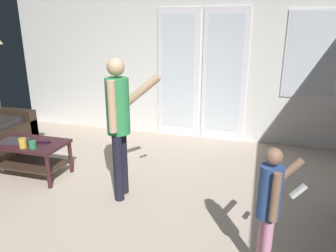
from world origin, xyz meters
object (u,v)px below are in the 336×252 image
at_px(coffee_table, 31,152).
at_px(tv_remote_black, 44,142).
at_px(cup_near_edge, 23,143).
at_px(person_child, 270,203).
at_px(person_adult, 119,118).
at_px(laptop_closed, 15,141).
at_px(cup_by_laptop, 32,145).

height_order(coffee_table, tv_remote_black, tv_remote_black).
bearing_deg(cup_near_edge, person_child, -14.82).
relative_size(person_adult, laptop_closed, 4.95).
height_order(cup_near_edge, tv_remote_black, cup_near_edge).
relative_size(cup_near_edge, tv_remote_black, 0.71).
bearing_deg(cup_near_edge, laptop_closed, 148.87).
distance_m(person_child, tv_remote_black, 2.88).
distance_m(cup_near_edge, cup_by_laptop, 0.13).
relative_size(coffee_table, cup_by_laptop, 9.51).
bearing_deg(person_adult, laptop_closed, 175.72).
xyz_separation_m(laptop_closed, cup_near_edge, (0.25, -0.15, 0.05)).
bearing_deg(coffee_table, tv_remote_black, 8.99).
bearing_deg(laptop_closed, person_child, -29.47).
bearing_deg(cup_near_edge, tv_remote_black, 59.32).
height_order(cup_near_edge, cup_by_laptop, cup_near_edge).
distance_m(cup_by_laptop, tv_remote_black, 0.20).
relative_size(laptop_closed, tv_remote_black, 1.86).
relative_size(person_adult, person_child, 1.47).
relative_size(coffee_table, tv_remote_black, 5.31).
bearing_deg(cup_near_edge, coffee_table, 107.97).
xyz_separation_m(laptop_closed, cup_by_laptop, (0.38, -0.14, 0.04)).
relative_size(person_child, cup_near_edge, 8.80).
bearing_deg(laptop_closed, cup_by_laptop, -33.13).
bearing_deg(coffee_table, person_adult, -6.21).
bearing_deg(person_adult, cup_near_edge, -178.32).
height_order(person_adult, cup_by_laptop, person_adult).
relative_size(laptop_closed, cup_near_edge, 2.61).
bearing_deg(cup_by_laptop, tv_remote_black, 90.00).
bearing_deg(laptop_closed, coffee_table, -4.03).
relative_size(coffee_table, person_child, 0.85).
bearing_deg(person_child, tv_remote_black, 160.44).
height_order(person_child, cup_near_edge, person_child).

